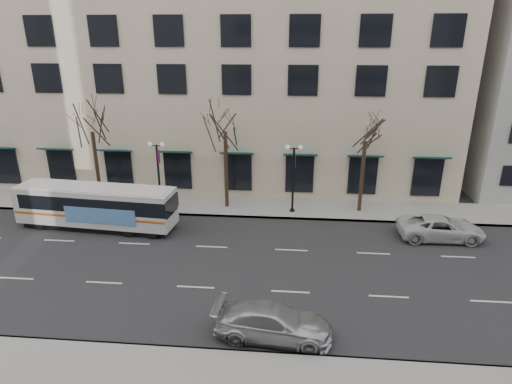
# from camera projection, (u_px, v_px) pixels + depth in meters

# --- Properties ---
(ground) EXTENTS (160.00, 160.00, 0.00)m
(ground) POSITION_uv_depth(u_px,v_px,m) (204.00, 265.00, 24.70)
(ground) COLOR black
(ground) RESTS_ON ground
(sidewalk_far) EXTENTS (80.00, 4.00, 0.15)m
(sidewalk_far) POSITION_uv_depth(u_px,v_px,m) (292.00, 208.00, 32.69)
(sidewalk_far) COLOR gray
(sidewalk_far) RESTS_ON ground
(building_hotel) EXTENTS (40.00, 20.00, 24.00)m
(building_hotel) POSITION_uv_depth(u_px,v_px,m) (223.00, 41.00, 40.37)
(building_hotel) COLOR #C1AF93
(building_hotel) RESTS_ON ground
(tree_far_left) EXTENTS (3.60, 3.60, 8.34)m
(tree_far_left) POSITION_uv_depth(u_px,v_px,m) (91.00, 119.00, 31.44)
(tree_far_left) COLOR black
(tree_far_left) RESTS_ON ground
(tree_far_mid) EXTENTS (3.60, 3.60, 8.55)m
(tree_far_mid) POSITION_uv_depth(u_px,v_px,m) (225.00, 118.00, 30.55)
(tree_far_mid) COLOR black
(tree_far_mid) RESTS_ON ground
(tree_far_right) EXTENTS (3.60, 3.60, 8.06)m
(tree_far_right) POSITION_uv_depth(u_px,v_px,m) (366.00, 128.00, 29.90)
(tree_far_right) COLOR black
(tree_far_right) RESTS_ON ground
(lamp_post_left) EXTENTS (1.22, 0.45, 5.21)m
(lamp_post_left) POSITION_uv_depth(u_px,v_px,m) (159.00, 172.00, 31.77)
(lamp_post_left) COLOR black
(lamp_post_left) RESTS_ON ground
(lamp_post_right) EXTENTS (1.22, 0.45, 5.21)m
(lamp_post_right) POSITION_uv_depth(u_px,v_px,m) (293.00, 176.00, 30.95)
(lamp_post_right) COLOR black
(lamp_post_right) RESTS_ON ground
(city_bus) EXTENTS (11.08, 3.33, 2.96)m
(city_bus) POSITION_uv_depth(u_px,v_px,m) (97.00, 206.00, 29.06)
(city_bus) COLOR silver
(city_bus) RESTS_ON ground
(silver_car) EXTENTS (5.35, 2.54, 1.51)m
(silver_car) POSITION_uv_depth(u_px,v_px,m) (273.00, 322.00, 18.61)
(silver_car) COLOR #B5B8BD
(silver_car) RESTS_ON ground
(white_pickup) EXTENTS (5.48, 2.62, 1.51)m
(white_pickup) POSITION_uv_depth(u_px,v_px,m) (441.00, 228.00, 27.73)
(white_pickup) COLOR silver
(white_pickup) RESTS_ON ground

